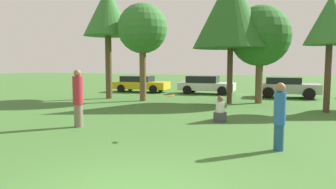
% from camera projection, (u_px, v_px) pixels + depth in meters
% --- Properties ---
extents(person_thrower, '(0.35, 0.35, 1.98)m').
position_uv_depth(person_thrower, '(78.00, 98.00, 10.72)').
color(person_thrower, '#726651').
rests_on(person_thrower, ground).
extents(person_catcher, '(0.29, 0.29, 1.71)m').
position_uv_depth(person_catcher, '(279.00, 115.00, 7.76)').
color(person_catcher, navy).
rests_on(person_catcher, ground).
extents(frisbee, '(0.23, 0.22, 0.10)m').
position_uv_depth(frisbee, '(171.00, 96.00, 9.18)').
color(frisbee, orange).
extents(bystander_sitting, '(0.43, 0.36, 0.98)m').
position_uv_depth(bystander_sitting, '(220.00, 111.00, 11.74)').
color(bystander_sitting, '#3F3F47').
rests_on(bystander_sitting, ground).
extents(tree_0, '(3.00, 3.00, 6.93)m').
position_uv_depth(tree_0, '(108.00, 13.00, 19.36)').
color(tree_0, brown).
rests_on(tree_0, ground).
extents(tree_1, '(2.90, 2.90, 5.69)m').
position_uv_depth(tree_1, '(143.00, 29.00, 18.21)').
color(tree_1, brown).
rests_on(tree_1, ground).
extents(tree_2, '(4.09, 4.09, 7.12)m').
position_uv_depth(tree_2, '(231.00, 10.00, 16.77)').
color(tree_2, '#473323').
rests_on(tree_2, ground).
extents(tree_3, '(3.31, 3.31, 5.36)m').
position_uv_depth(tree_3, '(260.00, 36.00, 17.12)').
color(tree_3, brown).
rests_on(tree_3, ground).
extents(tree_4, '(2.20, 2.20, 5.22)m').
position_uv_depth(tree_4, '(330.00, 21.00, 13.70)').
color(tree_4, '#473323').
rests_on(tree_4, ground).
extents(parked_car_yellow, '(4.35, 1.97, 1.25)m').
position_uv_depth(parked_car_yellow, '(140.00, 84.00, 24.51)').
color(parked_car_yellow, gold).
rests_on(parked_car_yellow, ground).
extents(parked_car_white, '(4.10, 2.09, 1.32)m').
position_uv_depth(parked_car_white, '(206.00, 84.00, 22.98)').
color(parked_car_white, silver).
rests_on(parked_car_white, ground).
extents(parked_car_silver, '(3.91, 2.07, 1.32)m').
position_uv_depth(parked_car_silver, '(287.00, 87.00, 20.28)').
color(parked_car_silver, '#B2B2B7').
rests_on(parked_car_silver, ground).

